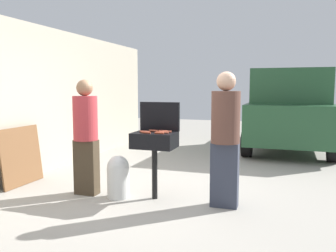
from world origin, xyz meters
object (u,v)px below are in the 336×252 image
(hot_dog_5, at_px, (163,131))
(person_left, at_px, (86,133))
(hot_dog_6, at_px, (164,133))
(propane_tank, at_px, (118,176))
(hot_dog_4, at_px, (144,132))
(leaning_board, at_px, (21,156))
(hot_dog_1, at_px, (167,132))
(hot_dog_3, at_px, (159,133))
(hot_dog_8, at_px, (154,131))
(hot_dog_7, at_px, (160,132))
(hot_dog_2, at_px, (146,133))
(hot_dog_0, at_px, (145,132))
(person_right, at_px, (225,135))
(parked_minivan, at_px, (290,109))
(bbq_grill, at_px, (155,143))

(hot_dog_5, relative_size, person_left, 0.08)
(hot_dog_6, distance_m, propane_tank, 0.94)
(hot_dog_4, relative_size, leaning_board, 0.14)
(hot_dog_1, distance_m, hot_dog_5, 0.08)
(hot_dog_5, bearing_deg, hot_dog_3, -84.19)
(hot_dog_8, relative_size, propane_tank, 0.21)
(hot_dog_3, height_order, leaning_board, hot_dog_3)
(hot_dog_7, xyz_separation_m, propane_tank, (-0.62, -0.09, -0.65))
(hot_dog_2, bearing_deg, person_left, 178.11)
(hot_dog_3, bearing_deg, hot_dog_1, 76.28)
(hot_dog_2, height_order, hot_dog_3, same)
(leaning_board, bearing_deg, hot_dog_0, -2.46)
(hot_dog_1, relative_size, person_left, 0.08)
(hot_dog_6, bearing_deg, leaning_board, 178.43)
(person_left, bearing_deg, hot_dog_4, -10.60)
(person_right, bearing_deg, hot_dog_2, -9.96)
(leaning_board, bearing_deg, hot_dog_2, -3.82)
(hot_dog_5, relative_size, parked_minivan, 0.03)
(hot_dog_4, xyz_separation_m, person_left, (-0.90, -0.06, -0.05))
(hot_dog_2, xyz_separation_m, propane_tank, (-0.45, 0.02, -0.65))
(bbq_grill, xyz_separation_m, propane_tank, (-0.52, -0.12, -0.49))
(propane_tank, distance_m, parked_minivan, 5.71)
(leaning_board, bearing_deg, hot_dog_8, 2.01)
(hot_dog_1, distance_m, hot_dog_8, 0.22)
(hot_dog_1, distance_m, propane_tank, 0.96)
(hot_dog_2, relative_size, hot_dog_4, 1.00)
(hot_dog_4, height_order, person_right, person_right)
(hot_dog_1, height_order, hot_dog_5, same)
(bbq_grill, height_order, person_right, person_right)
(hot_dog_7, bearing_deg, hot_dog_1, 52.09)
(person_left, xyz_separation_m, leaning_board, (-1.29, 0.12, -0.45))
(hot_dog_8, bearing_deg, bbq_grill, -61.38)
(bbq_grill, xyz_separation_m, person_right, (1.00, -0.02, 0.16))
(hot_dog_6, xyz_separation_m, hot_dog_7, (-0.06, 0.03, 0.00))
(hot_dog_4, distance_m, hot_dog_6, 0.30)
(hot_dog_1, height_order, leaning_board, hot_dog_1)
(hot_dog_5, bearing_deg, hot_dog_0, -137.38)
(hot_dog_2, xyz_separation_m, parked_minivan, (1.93, 5.16, 0.05))
(hot_dog_0, bearing_deg, leaning_board, 177.54)
(hot_dog_1, bearing_deg, bbq_grill, -162.83)
(hot_dog_4, xyz_separation_m, parked_minivan, (2.00, 5.07, 0.05))
(hot_dog_5, distance_m, hot_dog_6, 0.17)
(hot_dog_5, bearing_deg, propane_tank, -160.54)
(hot_dog_2, bearing_deg, hot_dog_8, 84.56)
(hot_dog_1, distance_m, hot_dog_4, 0.32)
(bbq_grill, distance_m, hot_dog_3, 0.24)
(hot_dog_1, xyz_separation_m, hot_dog_2, (-0.24, -0.20, 0.00))
(leaning_board, bearing_deg, hot_dog_4, -1.51)
(hot_dog_5, height_order, leaning_board, hot_dog_5)
(hot_dog_0, relative_size, hot_dog_2, 1.00)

